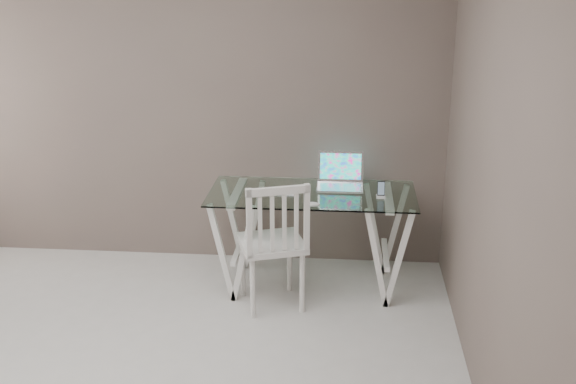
% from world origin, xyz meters
% --- Properties ---
extents(room, '(4.50, 4.52, 2.71)m').
position_xyz_m(room, '(-0.06, 0.02, 1.72)').
color(room, '#BAB7B2').
rests_on(room, ground).
extents(desk, '(1.50, 0.70, 0.75)m').
position_xyz_m(desk, '(0.98, 1.74, 0.38)').
color(desk, silver).
rests_on(desk, ground).
extents(chair, '(0.56, 0.56, 0.95)m').
position_xyz_m(chair, '(0.74, 1.36, 0.53)').
color(chair, silver).
rests_on(chair, ground).
extents(laptop, '(0.34, 0.30, 0.24)m').
position_xyz_m(laptop, '(1.18, 1.93, 0.80)').
color(laptop, silver).
rests_on(laptop, desk).
extents(keyboard, '(0.25, 0.11, 0.01)m').
position_xyz_m(keyboard, '(0.77, 1.69, 0.75)').
color(keyboard, silver).
rests_on(keyboard, desk).
extents(mouse, '(0.10, 0.06, 0.03)m').
position_xyz_m(mouse, '(1.00, 1.45, 0.76)').
color(mouse, white).
rests_on(mouse, desk).
extents(phone_dock, '(0.06, 0.06, 0.12)m').
position_xyz_m(phone_dock, '(1.48, 1.68, 0.78)').
color(phone_dock, white).
rests_on(phone_dock, desk).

